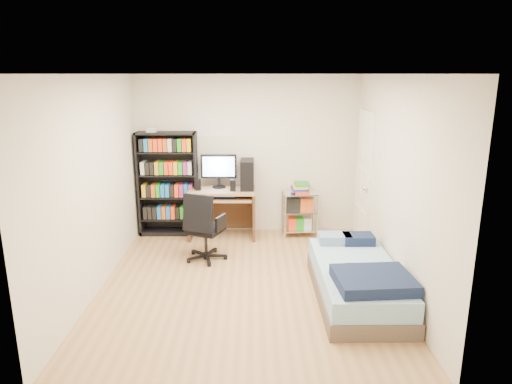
{
  "coord_description": "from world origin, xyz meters",
  "views": [
    {
      "loc": [
        0.09,
        -5.16,
        2.5
      ],
      "look_at": [
        0.13,
        0.4,
        1.06
      ],
      "focal_mm": 32.0,
      "sensor_mm": 36.0,
      "label": 1
    }
  ],
  "objects_px": {
    "media_shelf": "(168,183)",
    "bed": "(358,280)",
    "office_chair": "(204,239)",
    "computer_desk": "(229,193)"
  },
  "relations": [
    {
      "from": "computer_desk",
      "to": "media_shelf",
      "type": "bearing_deg",
      "value": 174.4
    },
    {
      "from": "office_chair",
      "to": "computer_desk",
      "type": "bearing_deg",
      "value": 96.25
    },
    {
      "from": "media_shelf",
      "to": "bed",
      "type": "relative_size",
      "value": 0.94
    },
    {
      "from": "media_shelf",
      "to": "computer_desk",
      "type": "distance_m",
      "value": 0.98
    },
    {
      "from": "bed",
      "to": "office_chair",
      "type": "bearing_deg",
      "value": 148.24
    },
    {
      "from": "office_chair",
      "to": "bed",
      "type": "distance_m",
      "value": 2.18
    },
    {
      "from": "computer_desk",
      "to": "bed",
      "type": "bearing_deg",
      "value": -53.95
    },
    {
      "from": "media_shelf",
      "to": "computer_desk",
      "type": "relative_size",
      "value": 1.32
    },
    {
      "from": "media_shelf",
      "to": "computer_desk",
      "type": "height_order",
      "value": "media_shelf"
    },
    {
      "from": "office_chair",
      "to": "bed",
      "type": "xyz_separation_m",
      "value": [
        1.86,
        -1.15,
        -0.08
      ]
    }
  ]
}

